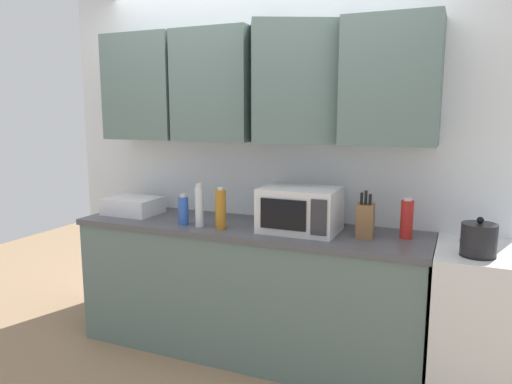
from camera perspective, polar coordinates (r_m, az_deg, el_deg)
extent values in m
cube|color=white|center=(3.45, 1.18, 3.70)|extent=(3.24, 0.06, 2.60)
cube|color=slate|center=(3.70, -12.92, 12.00)|extent=(0.56, 0.33, 0.75)
cube|color=slate|center=(3.39, -4.70, 12.46)|extent=(0.56, 0.33, 0.75)
cube|color=slate|center=(3.12, 4.72, 12.73)|extent=(0.65, 0.54, 0.75)
cube|color=slate|center=(3.03, 15.81, 12.52)|extent=(0.56, 0.33, 0.75)
cube|color=slate|center=(3.35, -1.05, -11.79)|extent=(2.34, 0.60, 0.86)
cube|color=#4C4C51|center=(3.22, -1.07, -4.30)|extent=(2.37, 0.63, 0.04)
cube|color=silver|center=(3.08, 27.46, -14.49)|extent=(0.76, 0.64, 0.90)
cylinder|color=black|center=(2.79, 24.86, -6.81)|extent=(0.18, 0.18, 0.01)
cylinder|color=black|center=(3.06, 24.75, -5.42)|extent=(0.18, 0.18, 0.01)
cylinder|color=black|center=(2.77, 24.99, -5.07)|extent=(0.18, 0.18, 0.16)
sphere|color=black|center=(2.74, 25.13, -3.06)|extent=(0.04, 0.04, 0.04)
cube|color=silver|center=(3.04, 5.29, -2.08)|extent=(0.48, 0.36, 0.28)
cube|color=black|center=(2.88, 3.23, -2.69)|extent=(0.29, 0.01, 0.18)
cube|color=#2D2D33|center=(2.81, 7.47, -3.04)|extent=(0.10, 0.01, 0.21)
cube|color=silver|center=(3.68, -14.42, -1.59)|extent=(0.38, 0.30, 0.12)
cube|color=brown|center=(2.97, 12.88, -3.35)|extent=(0.11, 0.13, 0.20)
cylinder|color=black|center=(2.93, 12.46, -0.76)|extent=(0.02, 0.02, 0.07)
cylinder|color=black|center=(2.93, 12.95, -0.66)|extent=(0.02, 0.02, 0.09)
cylinder|color=black|center=(2.93, 13.42, -0.89)|extent=(0.02, 0.02, 0.07)
cylinder|color=#2D56B7|center=(3.25, -8.63, -2.23)|extent=(0.07, 0.07, 0.19)
cylinder|color=silver|center=(3.23, -8.68, -0.43)|extent=(0.04, 0.04, 0.02)
cylinder|color=red|center=(2.99, 17.50, -3.14)|extent=(0.07, 0.07, 0.23)
cylinder|color=silver|center=(2.97, 17.62, -0.81)|extent=(0.05, 0.05, 0.02)
cylinder|color=silver|center=(3.17, -6.76, -1.82)|extent=(0.06, 0.06, 0.26)
cylinder|color=silver|center=(3.14, -6.82, 0.76)|extent=(0.04, 0.04, 0.03)
cylinder|color=#AD701E|center=(3.10, -4.24, -2.07)|extent=(0.07, 0.07, 0.26)
cylinder|color=silver|center=(3.07, -4.27, 0.41)|extent=(0.04, 0.04, 0.02)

